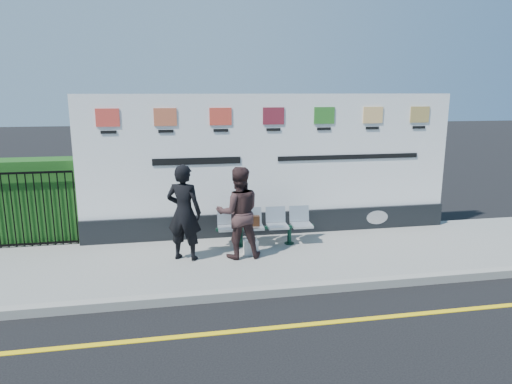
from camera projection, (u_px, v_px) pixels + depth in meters
ground at (297, 326)px, 6.29m from camera, size 80.00×80.00×0.00m
pavement at (262, 258)px, 8.68m from camera, size 14.00×3.00×0.12m
kerb at (280, 291)px, 7.24m from camera, size 14.00×0.18×0.14m
yellow_line at (297, 326)px, 6.29m from camera, size 14.00×0.10×0.01m
billboard at (272, 175)px, 9.77m from camera, size 8.00×0.30×3.00m
hedge at (27, 200)px, 9.38m from camera, size 2.35×0.70×1.70m
railing at (21, 210)px, 8.97m from camera, size 2.05×0.06×1.54m
bench at (265, 235)px, 9.22m from camera, size 1.92×0.59×0.41m
woman_left at (184, 212)px, 8.29m from camera, size 0.77×0.65×1.78m
woman_right at (238, 213)px, 8.41m from camera, size 0.84×0.65×1.72m
handbag_brown at (253, 221)px, 9.12m from camera, size 0.27×0.14×0.21m
carrier_bag_white at (251, 247)px, 8.70m from camera, size 0.27×0.16×0.27m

